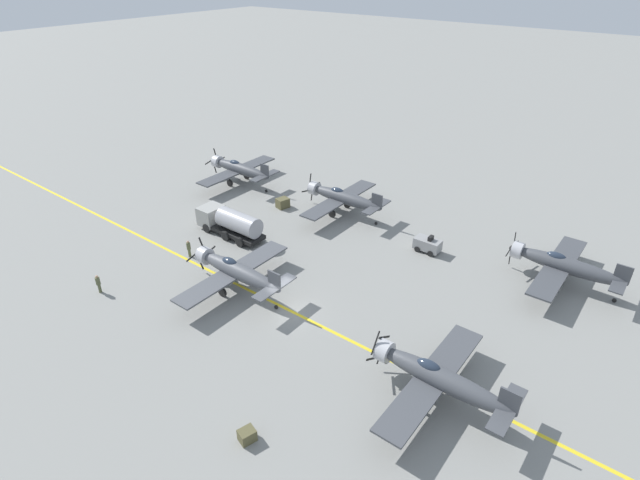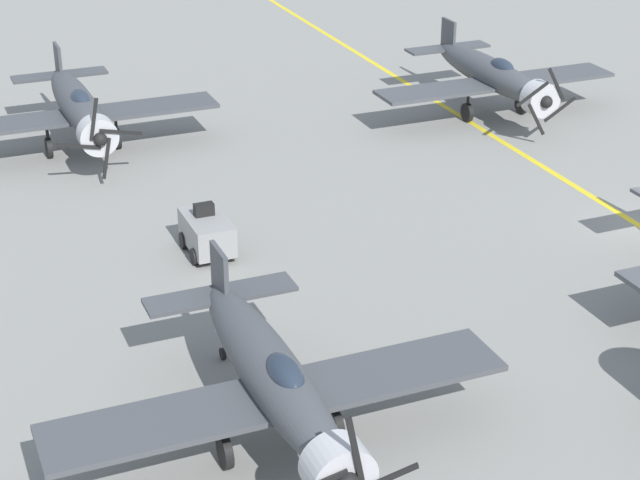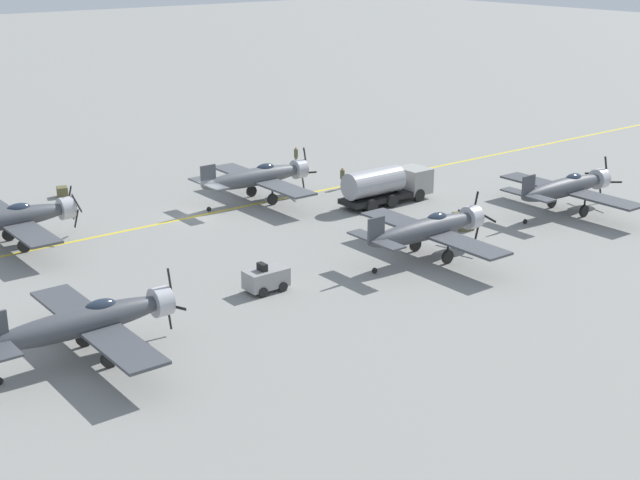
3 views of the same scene
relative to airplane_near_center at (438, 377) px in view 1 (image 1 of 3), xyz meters
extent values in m
plane|color=gray|center=(1.39, 14.10, -2.01)|extent=(400.00, 400.00, 0.00)
cube|color=yellow|center=(1.39, 14.10, -2.01)|extent=(0.30, 160.00, 0.01)
ellipsoid|color=#45484D|center=(0.00, -0.41, 0.04)|extent=(1.50, 9.50, 1.42)
cylinder|color=#B7B7BC|center=(0.00, 4.04, 0.04)|extent=(1.58, 0.90, 1.58)
ellipsoid|color=#232D3D|center=(0.00, 0.73, 0.60)|extent=(0.80, 1.70, 0.76)
cube|color=#45484D|center=(0.00, 0.35, -0.30)|extent=(12.00, 2.10, 0.16)
cube|color=#45484D|center=(0.00, -4.50, 0.19)|extent=(4.40, 1.10, 0.12)
cube|color=#45484D|center=(0.00, -4.50, 0.84)|extent=(0.14, 1.30, 1.60)
sphere|color=black|center=(0.00, 4.54, 0.04)|extent=(0.56, 0.56, 0.56)
cube|color=black|center=(0.75, 4.54, 0.48)|extent=(1.58, 0.06, 1.01)
cube|color=black|center=(-0.45, 4.54, 0.79)|extent=(1.01, 0.06, 1.58)
cube|color=black|center=(-0.75, 4.54, -0.41)|extent=(1.58, 0.06, 1.01)
cube|color=black|center=(0.45, 4.54, -0.72)|extent=(1.01, 0.06, 1.58)
cylinder|color=black|center=(-1.50, 0.35, -0.93)|extent=(0.14, 0.14, 1.26)
cylinder|color=black|center=(-1.50, 0.35, -1.56)|extent=(0.22, 0.90, 0.90)
cylinder|color=black|center=(1.50, 0.35, -0.93)|extent=(0.14, 0.14, 1.26)
cylinder|color=black|center=(1.50, 0.35, -1.56)|extent=(0.22, 0.90, 0.90)
cylinder|color=black|center=(0.00, -4.56, -1.83)|extent=(0.12, 0.36, 0.36)
ellipsoid|color=#424449|center=(19.18, -3.18, 0.04)|extent=(1.50, 9.50, 1.42)
cylinder|color=#B7B7BC|center=(19.18, 1.27, 0.04)|extent=(1.58, 0.90, 1.58)
ellipsoid|color=#232D3D|center=(19.18, -2.04, 0.60)|extent=(0.80, 1.70, 0.76)
cube|color=#424449|center=(19.18, -2.42, -0.30)|extent=(12.00, 2.10, 0.16)
cube|color=#424449|center=(19.18, -7.27, 0.19)|extent=(4.40, 1.10, 0.12)
cube|color=#424449|center=(19.18, -7.27, 0.84)|extent=(0.14, 1.30, 1.60)
sphere|color=black|center=(19.18, 1.77, 0.04)|extent=(0.56, 0.56, 0.56)
cube|color=black|center=(19.00, 1.77, -0.82)|extent=(0.50, 0.06, 1.74)
cube|color=black|center=(20.03, 1.77, -0.14)|extent=(1.74, 0.06, 0.50)
cube|color=black|center=(19.36, 1.77, 0.89)|extent=(0.50, 0.06, 1.74)
cube|color=black|center=(18.32, 1.77, 0.22)|extent=(1.74, 0.06, 0.50)
cylinder|color=black|center=(17.68, -2.42, -0.93)|extent=(0.14, 0.14, 1.26)
cylinder|color=black|center=(17.68, -2.42, -1.56)|extent=(0.22, 0.90, 0.90)
cylinder|color=black|center=(20.68, -2.42, -0.93)|extent=(0.14, 0.14, 1.26)
cylinder|color=black|center=(20.68, -2.42, -1.56)|extent=(0.22, 0.90, 0.90)
cylinder|color=black|center=(19.18, -7.33, -1.83)|extent=(0.12, 0.36, 0.36)
ellipsoid|color=#44474C|center=(18.77, 20.45, 0.04)|extent=(1.50, 9.50, 1.42)
cylinder|color=#B7B7BC|center=(18.77, 24.90, 0.04)|extent=(1.58, 0.90, 1.58)
ellipsoid|color=#232D3D|center=(18.77, 21.59, 0.60)|extent=(0.80, 1.70, 0.76)
cube|color=#44474C|center=(18.77, 21.21, -0.30)|extent=(12.00, 2.10, 0.16)
cube|color=#44474C|center=(18.77, 16.36, 0.19)|extent=(4.40, 1.10, 0.12)
cube|color=#44474C|center=(18.77, 16.36, 0.84)|extent=(0.14, 1.30, 1.60)
sphere|color=black|center=(18.77, 25.40, 0.04)|extent=(0.56, 0.56, 0.56)
cube|color=black|center=(17.91, 25.40, -0.13)|extent=(1.74, 0.06, 0.47)
cube|color=black|center=(18.94, 25.40, -0.82)|extent=(0.47, 0.06, 1.74)
cube|color=black|center=(19.63, 25.40, 0.20)|extent=(1.74, 0.06, 0.47)
cube|color=black|center=(18.61, 25.40, 0.90)|extent=(0.47, 0.06, 1.74)
cylinder|color=black|center=(17.27, 21.21, -0.93)|extent=(0.14, 0.14, 1.26)
cylinder|color=black|center=(17.27, 21.21, -1.56)|extent=(0.22, 0.90, 0.90)
cylinder|color=black|center=(20.27, 21.21, -0.93)|extent=(0.14, 0.14, 1.26)
cylinder|color=black|center=(20.27, 21.21, -1.56)|extent=(0.22, 0.90, 0.90)
cylinder|color=black|center=(18.77, 16.30, -1.83)|extent=(0.12, 0.36, 0.36)
ellipsoid|color=#414449|center=(17.78, 35.94, 0.04)|extent=(1.50, 9.50, 1.42)
cylinder|color=#B7B7BC|center=(17.78, 40.39, 0.04)|extent=(1.58, 0.90, 1.58)
ellipsoid|color=#232D3D|center=(17.78, 37.08, 0.60)|extent=(0.80, 1.70, 0.76)
cube|color=#414449|center=(17.78, 36.70, -0.30)|extent=(12.00, 2.10, 0.16)
cube|color=#414449|center=(17.78, 31.85, 0.19)|extent=(4.40, 1.10, 0.12)
cube|color=#414449|center=(17.78, 31.85, 0.84)|extent=(0.14, 1.30, 1.60)
sphere|color=black|center=(17.78, 40.89, 0.04)|extent=(0.56, 0.56, 0.56)
cube|color=black|center=(17.96, 40.89, 0.89)|extent=(0.51, 0.06, 1.74)
cube|color=black|center=(16.92, 40.89, 0.22)|extent=(1.74, 0.06, 0.51)
cube|color=black|center=(17.59, 40.89, -0.82)|extent=(0.51, 0.06, 1.74)
cube|color=black|center=(18.63, 40.89, -0.15)|extent=(1.74, 0.06, 0.51)
cylinder|color=black|center=(16.28, 36.70, -0.93)|extent=(0.14, 0.14, 1.26)
cylinder|color=black|center=(16.28, 36.70, -1.56)|extent=(0.22, 0.90, 0.90)
cylinder|color=black|center=(19.28, 36.70, -0.93)|extent=(0.14, 0.14, 1.26)
cylinder|color=black|center=(19.28, 36.70, -1.56)|extent=(0.22, 0.90, 0.90)
cylinder|color=black|center=(17.78, 31.79, -1.83)|extent=(0.12, 0.36, 0.36)
ellipsoid|color=#4E5156|center=(0.88, 19.11, 0.04)|extent=(1.50, 9.50, 1.42)
cylinder|color=#B7B7BC|center=(0.88, 23.56, 0.04)|extent=(1.58, 0.90, 1.58)
ellipsoid|color=#232D3D|center=(0.88, 20.25, 0.60)|extent=(0.80, 1.70, 0.76)
cube|color=#4E5156|center=(0.88, 19.87, -0.30)|extent=(12.00, 2.10, 0.16)
cube|color=#4E5156|center=(0.88, 15.02, 0.19)|extent=(4.40, 1.10, 0.12)
cube|color=#4E5156|center=(0.88, 15.02, 0.84)|extent=(0.14, 1.30, 1.60)
sphere|color=black|center=(0.88, 24.06, 0.04)|extent=(0.56, 0.56, 0.56)
cube|color=black|center=(1.73, 24.06, -0.17)|extent=(1.73, 0.06, 0.56)
cube|color=black|center=(1.09, 24.06, 0.89)|extent=(0.56, 0.06, 1.73)
cube|color=black|center=(0.03, 24.06, 0.25)|extent=(1.73, 0.06, 0.56)
cube|color=black|center=(0.67, 24.06, -0.81)|extent=(0.56, 0.06, 1.73)
cylinder|color=black|center=(-0.62, 19.87, -0.93)|extent=(0.14, 0.14, 1.26)
cylinder|color=black|center=(-0.62, 19.87, -1.56)|extent=(0.22, 0.90, 0.90)
cylinder|color=black|center=(2.38, 19.87, -0.93)|extent=(0.14, 0.14, 1.26)
cylinder|color=black|center=(2.38, 19.87, -1.56)|extent=(0.22, 0.90, 0.90)
cylinder|color=black|center=(0.88, 14.96, -1.83)|extent=(0.12, 0.36, 0.36)
cube|color=black|center=(7.48, 27.25, -1.39)|extent=(2.25, 8.00, 0.40)
cube|color=#999993|center=(7.48, 30.21, -0.59)|extent=(2.50, 2.08, 2.00)
cylinder|color=#9E9EA3|center=(7.48, 25.93, -0.09)|extent=(2.10, 4.96, 2.10)
cylinder|color=black|center=(6.29, 29.73, -1.51)|extent=(0.30, 1.00, 1.00)
cylinder|color=black|center=(8.67, 29.73, -1.51)|extent=(0.30, 1.00, 1.00)
cylinder|color=black|center=(6.29, 26.85, -1.51)|extent=(0.30, 1.00, 1.00)
cylinder|color=black|center=(8.67, 26.85, -1.51)|extent=(0.30, 1.00, 1.00)
cylinder|color=black|center=(6.29, 24.77, -1.51)|extent=(0.30, 1.00, 1.00)
cylinder|color=black|center=(8.67, 24.77, -1.51)|extent=(0.30, 1.00, 1.00)
cube|color=gray|center=(17.07, 9.27, -1.21)|extent=(1.40, 2.60, 1.10)
cube|color=black|center=(17.07, 9.01, -0.44)|extent=(0.70, 0.36, 0.44)
cylinder|color=black|center=(16.39, 9.98, -1.71)|extent=(0.20, 0.60, 0.60)
cylinder|color=black|center=(17.76, 9.98, -1.71)|extent=(0.20, 0.60, 0.60)
cylinder|color=black|center=(16.39, 8.55, -1.71)|extent=(0.20, 0.60, 0.60)
cylinder|color=black|center=(17.76, 8.55, -1.71)|extent=(0.20, 0.60, 0.60)
cylinder|color=#515638|center=(1.93, 27.29, -1.59)|extent=(0.27, 0.27, 0.85)
cylinder|color=#515638|center=(1.93, 27.29, -0.81)|extent=(0.39, 0.39, 0.71)
sphere|color=tan|center=(1.93, 27.29, -0.34)|extent=(0.23, 0.23, 0.23)
cylinder|color=#515638|center=(-6.77, 28.83, -1.59)|extent=(0.26, 0.26, 0.84)
cylinder|color=#515638|center=(-6.77, 28.83, -0.82)|extent=(0.39, 0.39, 0.70)
sphere|color=tan|center=(-6.77, 28.83, -0.36)|extent=(0.23, 0.23, 0.23)
cube|color=brown|center=(15.79, 27.31, -1.44)|extent=(1.60, 1.44, 1.13)
cube|color=brown|center=(-9.91, 7.64, -1.60)|extent=(1.19, 1.08, 0.83)
camera|label=1|loc=(-23.37, -8.30, 23.84)|focal=28.00mm
camera|label=2|loc=(26.43, 42.38, 14.77)|focal=60.00mm
camera|label=3|loc=(58.04, -18.19, 17.84)|focal=50.00mm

